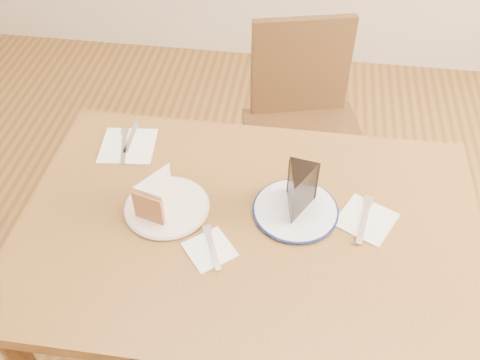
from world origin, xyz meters
name	(u,v)px	position (x,y,z in m)	size (l,w,h in m)	color
ground	(246,358)	(0.00, 0.00, 0.00)	(4.00, 4.00, 0.00)	#503315
table	(248,248)	(0.00, 0.00, 0.65)	(1.20, 0.80, 0.75)	#4F3215
chair_far	(304,131)	(0.12, 0.70, 0.50)	(0.53, 0.53, 0.89)	black
plate_cream	(167,207)	(-0.22, 0.02, 0.76)	(0.22, 0.22, 0.01)	silver
plate_navy	(295,210)	(0.12, 0.06, 0.76)	(0.22, 0.22, 0.01)	white
carrot_cake	(161,192)	(-0.24, 0.03, 0.81)	(0.08, 0.11, 0.09)	beige
chocolate_cake	(298,194)	(0.12, 0.06, 0.82)	(0.08, 0.11, 0.12)	black
napkin_cream	(210,250)	(-0.09, -0.10, 0.75)	(0.11, 0.11, 0.00)	white
napkin_navy	(366,220)	(0.30, 0.06, 0.75)	(0.13, 0.13, 0.00)	white
napkin_spare	(128,146)	(-0.40, 0.25, 0.75)	(0.16, 0.16, 0.00)	white
fork_cream	(212,248)	(-0.08, -0.09, 0.76)	(0.01, 0.14, 0.00)	silver
knife_navy	(364,220)	(0.30, 0.05, 0.76)	(0.02, 0.17, 0.00)	silver
fork_spare	(131,138)	(-0.40, 0.28, 0.76)	(0.01, 0.14, 0.00)	silver
knife_spare	(124,146)	(-0.41, 0.24, 0.76)	(0.01, 0.16, 0.00)	silver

